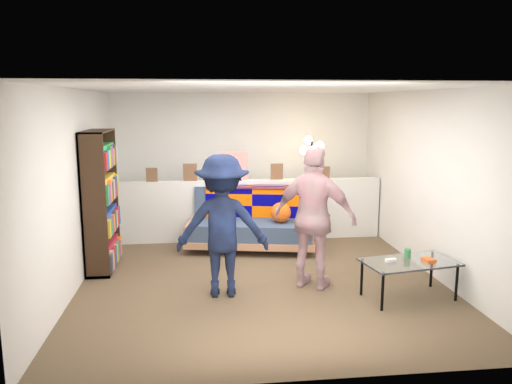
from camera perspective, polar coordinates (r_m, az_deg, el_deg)
ground at (r=6.60m, az=0.40°, el=-9.63°), size 5.00×5.00×0.00m
room_shell at (r=6.70m, az=-0.07°, el=5.34°), size 4.60×5.05×2.45m
half_wall_ledge at (r=8.18m, az=-1.12°, el=-2.07°), size 4.45×0.15×1.00m
ledge_decor at (r=8.03m, az=-2.74°, el=2.59°), size 2.97×0.02×0.45m
futon_sofa at (r=7.72m, az=-0.43°, el=-3.67°), size 2.07×1.25×0.83m
bookshelf at (r=7.03m, az=-17.32°, el=-1.45°), size 0.31×0.94×1.88m
coffee_table at (r=6.05m, az=17.18°, el=-7.81°), size 1.14×0.76×0.55m
floor_lamp at (r=8.10m, az=6.27°, el=2.82°), size 0.39×0.33×1.70m
person_left at (r=5.80m, az=-3.87°, el=-3.88°), size 1.11×0.68×1.66m
person_right at (r=6.04m, az=6.69°, el=-2.93°), size 1.10×0.90×1.75m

